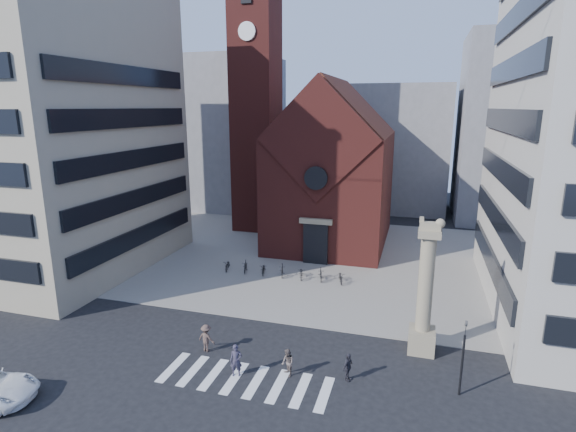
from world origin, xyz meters
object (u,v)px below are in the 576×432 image
object	(u,v)px
pedestrian_1	(288,363)
pedestrian_2	(348,367)
pedestrian_0	(236,360)
scooter_0	(228,265)
lion_column	(425,300)
traffic_light	(463,356)

from	to	relation	value
pedestrian_1	pedestrian_2	world-z (taller)	pedestrian_2
pedestrian_0	pedestrian_2	distance (m)	6.31
scooter_0	pedestrian_0	bearing A→B (deg)	-79.34
pedestrian_2	pedestrian_0	bearing A→B (deg)	122.91
lion_column	traffic_light	size ratio (longest dim) A/B	2.02
pedestrian_0	pedestrian_1	world-z (taller)	pedestrian_0
pedestrian_1	scooter_0	world-z (taller)	pedestrian_1
pedestrian_0	pedestrian_2	bearing A→B (deg)	-4.50
pedestrian_2	scooter_0	world-z (taller)	pedestrian_2
scooter_0	pedestrian_1	bearing A→B (deg)	-70.00
lion_column	pedestrian_0	bearing A→B (deg)	-150.49
scooter_0	lion_column	bearing A→B (deg)	-43.95
traffic_light	pedestrian_0	xyz separation A→B (m)	(-12.09, -1.72, -1.34)
pedestrian_0	scooter_0	xyz separation A→B (m)	(-7.36, 15.44, -0.41)
pedestrian_0	scooter_0	bearing A→B (deg)	98.64
pedestrian_1	pedestrian_0	bearing A→B (deg)	-114.99
traffic_light	pedestrian_2	bearing A→B (deg)	-176.45
traffic_light	pedestrian_2	size ratio (longest dim) A/B	2.64
pedestrian_1	scooter_0	distance (m)	17.83
pedestrian_0	scooter_0	world-z (taller)	pedestrian_0
lion_column	pedestrian_1	xyz separation A→B (m)	(-7.28, -4.91, -2.64)
scooter_0	pedestrian_2	bearing A→B (deg)	-61.01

